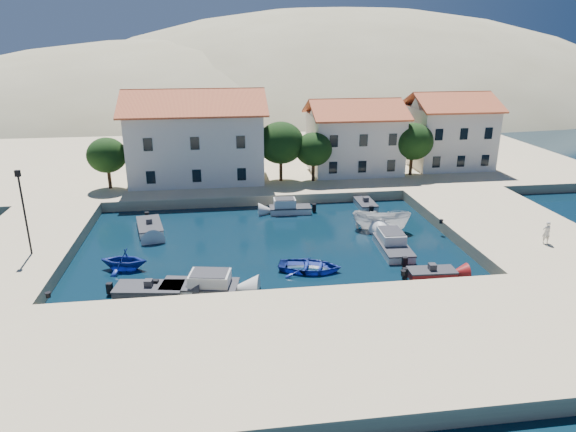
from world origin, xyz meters
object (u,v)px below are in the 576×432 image
object	(u,v)px
pedestrian	(546,232)
building_mid	(354,135)
cabin_cruiser_east	(393,245)
building_left	(196,134)
cabin_cruiser_south	(200,286)
lamppost	(23,204)
boat_east	(381,230)
rowboat_south	(310,270)
building_right	(449,129)

from	to	relation	value
pedestrian	building_mid	bearing A→B (deg)	-68.77
cabin_cruiser_east	pedestrian	xyz separation A→B (m)	(11.17, -2.36, 1.40)
building_left	cabin_cruiser_south	bearing A→B (deg)	-88.51
lamppost	cabin_cruiser_south	world-z (taller)	lamppost
cabin_cruiser_east	boat_east	xyz separation A→B (m)	(0.50, 4.67, -0.48)
building_left	pedestrian	xyz separation A→B (m)	(26.69, -23.32, -4.06)
rowboat_south	pedestrian	bearing A→B (deg)	-72.81
building_left	building_right	xyz separation A→B (m)	(30.00, 2.00, -0.46)
cabin_cruiser_south	rowboat_south	world-z (taller)	cabin_cruiser_south
building_left	cabin_cruiser_east	bearing A→B (deg)	-53.49
building_right	cabin_cruiser_south	world-z (taller)	building_right
building_right	cabin_cruiser_east	bearing A→B (deg)	-122.24
building_mid	cabin_cruiser_east	size ratio (longest dim) A/B	1.98
building_right	lamppost	world-z (taller)	building_right
cabin_cruiser_east	pedestrian	size ratio (longest dim) A/B	3.03
building_mid	cabin_cruiser_east	xyz separation A→B (m)	(-2.48, -21.96, -4.75)
building_mid	pedestrian	size ratio (longest dim) A/B	6.01
cabin_cruiser_east	pedestrian	distance (m)	11.51
rowboat_south	boat_east	bearing A→B (deg)	-29.83
building_right	boat_east	size ratio (longest dim) A/B	1.91
building_left	rowboat_south	size ratio (longest dim) A/B	3.26
pedestrian	cabin_cruiser_east	bearing A→B (deg)	-10.36
lamppost	rowboat_south	xyz separation A→B (m)	(19.93, -3.56, -4.75)
building_mid	lamppost	xyz separation A→B (m)	(-29.50, -21.00, -0.47)
building_right	boat_east	world-z (taller)	building_right
cabin_cruiser_east	pedestrian	bearing A→B (deg)	-98.68
building_left	lamppost	world-z (taller)	building_left
building_right	boat_east	distance (m)	23.67
building_mid	lamppost	size ratio (longest dim) A/B	1.69
building_mid	building_right	distance (m)	12.04
cabin_cruiser_south	boat_east	xyz separation A→B (m)	(15.35, 9.53, -0.48)
building_right	cabin_cruiser_east	world-z (taller)	building_right
building_mid	cabin_cruiser_south	bearing A→B (deg)	-122.86
building_mid	rowboat_south	bearing A→B (deg)	-111.30
cabin_cruiser_south	boat_east	size ratio (longest dim) A/B	1.07
cabin_cruiser_east	building_mid	bearing A→B (deg)	-3.20
building_mid	boat_east	size ratio (longest dim) A/B	2.12
building_left	cabin_cruiser_east	world-z (taller)	building_left
building_left	lamppost	bearing A→B (deg)	-119.90
rowboat_south	building_left	bearing A→B (deg)	36.13
building_mid	cabin_cruiser_east	world-z (taller)	building_mid
cabin_cruiser_south	rowboat_south	size ratio (longest dim) A/B	1.18
building_left	building_mid	world-z (taller)	building_left
rowboat_south	cabin_cruiser_east	world-z (taller)	cabin_cruiser_east
cabin_cruiser_east	building_left	bearing A→B (deg)	39.76
building_mid	building_right	xyz separation A→B (m)	(12.00, 1.00, 0.25)
boat_east	pedestrian	size ratio (longest dim) A/B	2.84
building_right	boat_east	bearing A→B (deg)	-127.38
building_mid	building_left	bearing A→B (deg)	-176.82
lamppost	building_mid	bearing A→B (deg)	35.45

